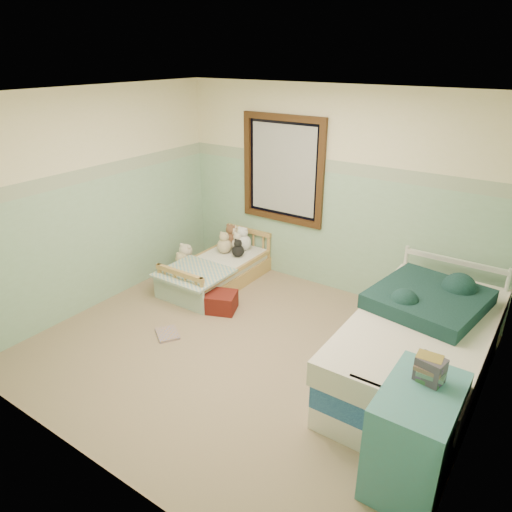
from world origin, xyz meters
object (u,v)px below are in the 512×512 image
Objects in this scene: floor_book at (167,334)px; plush_floor_cream at (186,263)px; dresser at (415,436)px; twin_bed_frame at (415,373)px; red_pillow at (221,302)px; toddler_bed_frame at (218,276)px; plush_floor_tan at (182,270)px.

plush_floor_cream is at bearing 158.49° from floor_book.
plush_floor_cream is at bearing 155.45° from dresser.
plush_floor_cream reaches higher than twin_bed_frame.
red_pillow is 0.77m from floor_book.
floor_book is (0.33, -1.29, -0.08)m from toddler_bed_frame.
toddler_bed_frame is 1.34m from floor_book.
plush_floor_cream is 1.14× the size of plush_floor_tan.
red_pillow reaches higher than twin_bed_frame.
dresser is (3.55, -1.49, 0.26)m from plush_floor_tan.
plush_floor_cream is 1.58m from floor_book.
toddler_bed_frame is 3.51m from dresser.
toddler_bed_frame is 1.89× the size of dresser.
toddler_bed_frame is 5.91× the size of plush_floor_tan.
dresser is at bearing -74.64° from twin_bed_frame.
twin_bed_frame is at bearing -0.75° from red_pillow.
plush_floor_cream is 4.00m from dresser.
plush_floor_tan is at bearing 157.29° from dresser.
toddler_bed_frame is 5.14× the size of floor_book.
dresser is at bearing -28.29° from toddler_bed_frame.
plush_floor_cream is 0.80× the size of red_pillow.
dresser is (3.63, -1.66, 0.25)m from plush_floor_cream.
plush_floor_tan is 0.87× the size of floor_book.
dresser is 2.18× the size of red_pillow.
twin_bed_frame reaches higher than toddler_bed_frame.
toddler_bed_frame is 2.84m from twin_bed_frame.
twin_bed_frame is 1.15m from dresser.
floor_book is at bearing -163.71° from twin_bed_frame.
red_pillow is 1.25× the size of floor_book.
dresser is 2.72× the size of floor_book.
dresser is at bearing -23.14° from red_pillow.
toddler_bed_frame is at bearing 19.50° from plush_floor_tan.
toddler_bed_frame is at bearing 151.71° from dresser.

